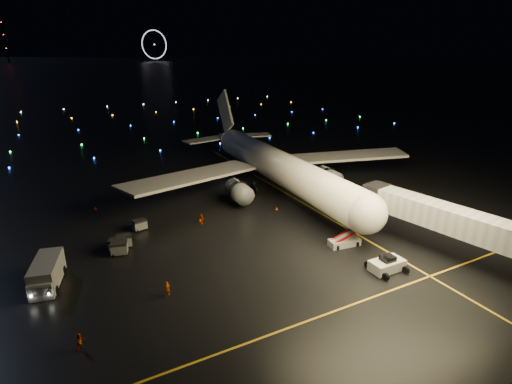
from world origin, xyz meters
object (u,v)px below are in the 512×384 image
baggage_cart_0 (140,225)px  baggage_cart_1 (124,241)px  pushback_tug (387,263)px  service_truck (47,272)px  baggage_cart_3 (117,245)px  baggage_cart_2 (119,248)px  airliner (270,146)px  belt_loader (345,235)px  crew_c (202,219)px  crew_b (80,341)px  crew_a (167,289)px

baggage_cart_0 → baggage_cart_1: 5.18m
pushback_tug → service_truck: (-34.95, 15.39, 0.49)m
baggage_cart_1 → baggage_cart_3: 1.21m
baggage_cart_2 → baggage_cart_3: (-0.12, 1.20, -0.04)m
service_truck → baggage_cart_0: bearing=51.4°
airliner → baggage_cart_0: size_ratio=30.36×
airliner → baggage_cart_3: bearing=-154.9°
belt_loader → crew_c: 20.81m
baggage_cart_0 → baggage_cart_1: (-2.98, -4.23, 0.04)m
service_truck → crew_b: size_ratio=5.02×
belt_loader → service_truck: belt_loader is taller
baggage_cart_3 → crew_b: bearing=-87.8°
belt_loader → crew_b: size_ratio=3.85×
crew_c → baggage_cart_0: crew_c is taller
pushback_tug → baggage_cart_0: size_ratio=2.23×
service_truck → baggage_cart_0: 15.19m
service_truck → baggage_cart_3: (8.00, 4.40, -0.67)m
airliner → baggage_cart_3: 32.88m
crew_a → baggage_cart_2: size_ratio=0.83×
service_truck → crew_c: service_truck is taller
airliner → crew_c: (-17.12, -9.66, -7.05)m
service_truck → baggage_cart_2: 8.75m
crew_b → baggage_cart_2: bearing=50.3°
baggage_cart_0 → baggage_cart_3: 6.32m
pushback_tug → crew_a: size_ratio=2.48×
crew_a → baggage_cart_3: (-2.96, 12.71, -0.03)m
airliner → crew_a: size_ratio=33.78×
pushback_tug → belt_loader: 7.27m
service_truck → baggage_cart_3: size_ratio=4.24×
baggage_cart_1 → baggage_cart_2: bearing=-110.9°
pushback_tug → airliner: bearing=85.6°
pushback_tug → crew_c: (-14.43, 22.49, -0.16)m
baggage_cart_3 → pushback_tug: bearing=-14.9°
pushback_tug → baggage_cart_2: 32.65m
crew_a → service_truck: bearing=123.8°
airliner → belt_loader: airliner is taller
crew_a → airliner: bearing=24.2°
service_truck → crew_b: bearing=-66.8°
airliner → crew_b: airliner is taller
service_truck → baggage_cart_1: (9.01, 5.06, -0.65)m
belt_loader → crew_b: 32.88m
baggage_cart_0 → crew_a: bearing=-103.8°
airliner → belt_loader: 25.88m
crew_c → baggage_cart_0: size_ratio=0.88×
airliner → crew_a: 37.28m
service_truck → crew_b: (2.10, -12.55, -0.67)m
baggage_cart_1 → baggage_cart_3: size_ratio=1.02×
baggage_cart_2 → service_truck: bearing=-143.2°
airliner → baggage_cart_0: (-25.65, -7.46, -7.08)m
airliner → baggage_cart_3: airliner is taller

